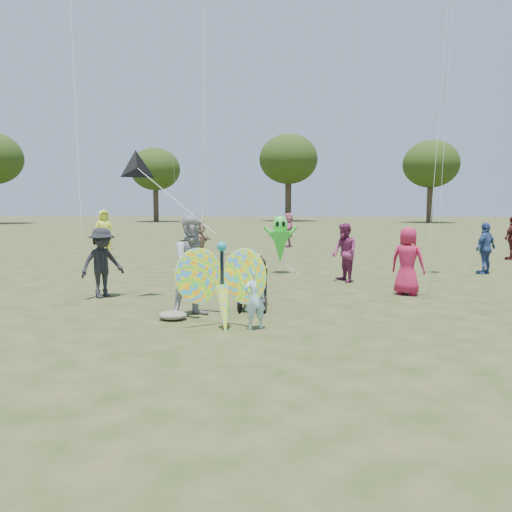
{
  "coord_description": "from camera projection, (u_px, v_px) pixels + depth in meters",
  "views": [
    {
      "loc": [
        0.12,
        -7.86,
        2.07
      ],
      "look_at": [
        -0.2,
        1.5,
        1.1
      ],
      "focal_mm": 35.0,
      "sensor_mm": 36.0,
      "label": 1
    }
  ],
  "objects": [
    {
      "name": "ground",
      "position": [
        265.0,
        333.0,
        8.04
      ],
      "size": [
        160.0,
        160.0,
        0.0
      ],
      "primitive_type": "plane",
      "color": "#51592B",
      "rests_on": "ground"
    },
    {
      "name": "child_girl",
      "position": [
        255.0,
        299.0,
        8.27
      ],
      "size": [
        0.44,
        0.36,
        1.03
      ],
      "primitive_type": "imported",
      "rotation": [
        0.0,
        0.0,
        3.51
      ],
      "color": "#A6DBEC",
      "rests_on": "ground"
    },
    {
      "name": "adult_man",
      "position": [
        194.0,
        266.0,
        9.21
      ],
      "size": [
        1.15,
        1.07,
        1.88
      ],
      "primitive_type": "imported",
      "rotation": [
        0.0,
        0.0,
        0.52
      ],
      "color": "#9C9CA2",
      "rests_on": "ground"
    },
    {
      "name": "grey_bag",
      "position": [
        173.0,
        315.0,
        8.98
      ],
      "size": [
        0.51,
        0.42,
        0.16
      ],
      "primitive_type": "ellipsoid",
      "color": "slate",
      "rests_on": "ground"
    },
    {
      "name": "crowd_a",
      "position": [
        408.0,
        261.0,
        11.41
      ],
      "size": [
        0.91,
        0.83,
        1.57
      ],
      "primitive_type": "imported",
      "rotation": [
        0.0,
        0.0,
        2.58
      ],
      "color": "#A81B40",
      "rests_on": "ground"
    },
    {
      "name": "crowd_b",
      "position": [
        102.0,
        263.0,
        11.07
      ],
      "size": [
        1.11,
        1.13,
        1.56
      ],
      "primitive_type": "imported",
      "rotation": [
        0.0,
        0.0,
        0.82
      ],
      "color": "black",
      "rests_on": "ground"
    },
    {
      "name": "crowd_c",
      "position": [
        485.0,
        248.0,
        14.87
      ],
      "size": [
        0.95,
        0.84,
        1.54
      ],
      "primitive_type": "imported",
      "rotation": [
        0.0,
        0.0,
        3.78
      ],
      "color": "#314A87",
      "rests_on": "ground"
    },
    {
      "name": "crowd_d",
      "position": [
        200.0,
        242.0,
        17.44
      ],
      "size": [
        0.66,
        1.48,
        1.55
      ],
      "primitive_type": "imported",
      "rotation": [
        0.0,
        0.0,
        1.42
      ],
      "color": "#9A785F",
      "rests_on": "ground"
    },
    {
      "name": "crowd_e",
      "position": [
        344.0,
        252.0,
        13.34
      ],
      "size": [
        0.81,
        0.92,
        1.58
      ],
      "primitive_type": "imported",
      "rotation": [
        0.0,
        0.0,
        5.04
      ],
      "color": "#7C2956",
      "rests_on": "ground"
    },
    {
      "name": "crowd_g",
      "position": [
        104.0,
        230.0,
        23.17
      ],
      "size": [
        1.07,
        0.98,
        1.83
      ],
      "primitive_type": "imported",
      "rotation": [
        0.0,
        0.0,
        0.58
      ],
      "color": "#DCED37",
      "rests_on": "ground"
    },
    {
      "name": "crowd_j",
      "position": [
        288.0,
        230.0,
        24.47
      ],
      "size": [
        0.5,
        1.55,
        1.67
      ],
      "primitive_type": "imported",
      "rotation": [
        0.0,
        0.0,
        4.72
      ],
      "color": "#C26E88",
      "rests_on": "ground"
    },
    {
      "name": "jogging_stroller",
      "position": [
        253.0,
        278.0,
        9.91
      ],
      "size": [
        0.57,
        1.08,
        1.09
      ],
      "rotation": [
        0.0,
        0.0,
        -0.12
      ],
      "color": "black",
      "rests_on": "ground"
    },
    {
      "name": "butterfly_kite",
      "position": [
        223.0,
        286.0,
        8.27
      ],
      "size": [
        1.74,
        0.75,
        1.66
      ],
      "color": "#DE2345",
      "rests_on": "ground"
    },
    {
      "name": "delta_kite_rig",
      "position": [
        138.0,
        168.0,
        10.64
      ],
      "size": [
        2.31,
        1.82,
        1.74
      ],
      "color": "black",
      "rests_on": "ground"
    },
    {
      "name": "alien_kite",
      "position": [
        280.0,
        241.0,
        14.97
      ],
      "size": [
        1.12,
        0.69,
        1.74
      ],
      "color": "#34DE36",
      "rests_on": "ground"
    },
    {
      "name": "tree_line",
      "position": [
        307.0,
        158.0,
        51.93
      ],
      "size": [
        91.78,
        33.6,
        10.79
      ],
      "color": "#3A2D21",
      "rests_on": "ground"
    }
  ]
}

